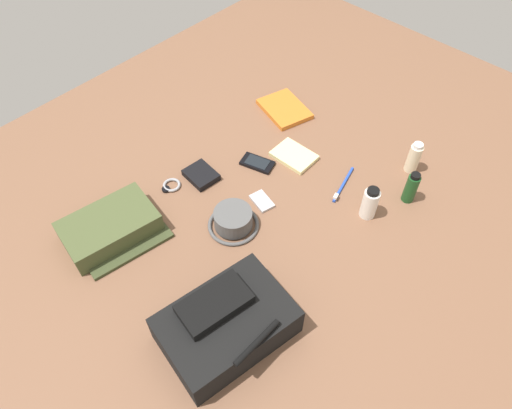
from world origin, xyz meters
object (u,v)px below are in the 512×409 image
(backpack, at_px, (226,324))
(toothpaste_tube, at_px, (370,203))
(toothbrush, at_px, (342,186))
(wallet, at_px, (201,175))
(lotion_bottle, at_px, (414,158))
(shampoo_bottle, at_px, (411,188))
(toiletry_pouch, at_px, (111,228))
(media_player, at_px, (262,201))
(notepad, at_px, (294,156))
(cell_phone, at_px, (257,163))
(wristwatch, at_px, (171,186))
(bucket_hat, at_px, (233,220))
(paperback_novel, at_px, (284,109))

(backpack, xyz_separation_m, toothpaste_tube, (-0.61, 0.04, 0.00))
(toothbrush, distance_m, wallet, 0.49)
(lotion_bottle, xyz_separation_m, shampoo_bottle, (0.13, 0.07, -0.00))
(lotion_bottle, xyz_separation_m, wallet, (0.54, -0.51, -0.05))
(lotion_bottle, distance_m, toothbrush, 0.27)
(toothpaste_tube, bearing_deg, shampoo_bottle, 157.24)
(toiletry_pouch, distance_m, lotion_bottle, 1.05)
(media_player, distance_m, notepad, 0.24)
(cell_phone, distance_m, wristwatch, 0.32)
(toothpaste_tube, height_order, wristwatch, toothpaste_tube)
(bucket_hat, distance_m, wallet, 0.24)
(bucket_hat, relative_size, lotion_bottle, 1.35)
(lotion_bottle, height_order, shampoo_bottle, same)
(toiletry_pouch, relative_size, media_player, 3.32)
(backpack, height_order, lotion_bottle, backpack)
(cell_phone, relative_size, notepad, 0.87)
(wristwatch, bearing_deg, backpack, 64.98)
(bucket_hat, distance_m, shampoo_bottle, 0.60)
(notepad, bearing_deg, wallet, -31.32)
(paperback_novel, height_order, wallet, wallet)
(paperback_novel, height_order, notepad, paperback_novel)
(paperback_novel, bearing_deg, lotion_bottle, 96.91)
(cell_phone, relative_size, toothbrush, 0.75)
(lotion_bottle, relative_size, toothbrush, 0.72)
(bucket_hat, xyz_separation_m, cell_phone, (-0.25, -0.13, -0.02))
(toothpaste_tube, height_order, media_player, toothpaste_tube)
(bucket_hat, height_order, shampoo_bottle, shampoo_bottle)
(backpack, distance_m, paperback_novel, 0.96)
(toothpaste_tube, bearing_deg, toothbrush, -107.12)
(backpack, bearing_deg, toothpaste_tube, 176.12)
(wallet, bearing_deg, toothbrush, 133.40)
(cell_phone, xyz_separation_m, media_player, (0.12, 0.13, -0.00))
(notepad, bearing_deg, backpack, 24.21)
(toiletry_pouch, relative_size, paperback_novel, 1.35)
(bucket_hat, distance_m, toothpaste_tube, 0.44)
(lotion_bottle, bearing_deg, paperback_novel, -83.09)
(lotion_bottle, height_order, cell_phone, lotion_bottle)
(toiletry_pouch, height_order, toothpaste_tube, toothpaste_tube)
(backpack, xyz_separation_m, wallet, (-0.35, -0.48, -0.05))
(wallet, bearing_deg, backpack, 59.79)
(toiletry_pouch, relative_size, toothpaste_tube, 2.55)
(toothpaste_tube, bearing_deg, toiletry_pouch, -41.03)
(paperback_novel, xyz_separation_m, cell_phone, (0.29, 0.12, -0.00))
(backpack, height_order, media_player, backpack)
(media_player, distance_m, wallet, 0.24)
(toothpaste_tube, height_order, notepad, toothpaste_tube)
(wristwatch, xyz_separation_m, notepad, (-0.40, 0.22, 0.00))
(wristwatch, relative_size, notepad, 0.47)
(cell_phone, bearing_deg, toothpaste_tube, 100.88)
(media_player, xyz_separation_m, notepad, (-0.24, -0.06, 0.00))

